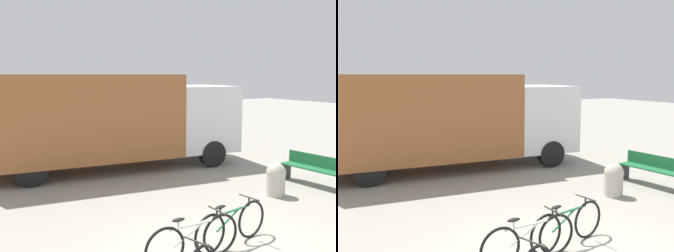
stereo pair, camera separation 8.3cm
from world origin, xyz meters
TOP-DOWN VIEW (x-y plane):
  - delivery_truck at (0.56, 6.47)m, footprint 7.87×3.28m
  - park_bench at (4.46, 2.03)m, footprint 0.61×1.95m
  - bicycle_middle at (-0.47, 0.29)m, footprint 1.68×0.44m
  - bicycle_far at (0.39, 0.46)m, footprint 1.67×0.44m
  - bollard_near_bench at (2.98, 2.02)m, footprint 0.46×0.46m

SIDE VIEW (x-z plane):
  - bicycle_middle at x=-0.47m, z-range -0.02..0.74m
  - bicycle_far at x=0.39m, z-range -0.02..0.74m
  - bollard_near_bench at x=2.98m, z-range 0.02..0.80m
  - park_bench at x=4.46m, z-range 0.06..0.85m
  - delivery_truck at x=0.56m, z-range 0.14..2.99m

